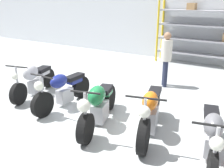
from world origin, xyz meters
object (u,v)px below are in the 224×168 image
at_px(motorcycle_silver, 34,79).
at_px(motorcycle_blue, 63,90).
at_px(person_browsing, 166,55).
at_px(motorcycle_grey, 211,134).
at_px(shelving_rack, 201,30).
at_px(motorcycle_orange, 150,113).
at_px(motorcycle_green, 98,105).

bearing_deg(motorcycle_silver, motorcycle_blue, 69.13).
height_order(motorcycle_silver, person_browsing, person_browsing).
distance_m(motorcycle_grey, person_browsing, 3.67).
distance_m(shelving_rack, motorcycle_orange, 5.97).
relative_size(motorcycle_silver, motorcycle_green, 0.91).
bearing_deg(motorcycle_green, motorcycle_blue, -118.95).
bearing_deg(person_browsing, shelving_rack, -122.68).
height_order(shelving_rack, motorcycle_silver, shelving_rack).
distance_m(motorcycle_silver, person_browsing, 3.83).
relative_size(motorcycle_silver, motorcycle_orange, 0.94).
bearing_deg(motorcycle_green, motorcycle_grey, 73.50).
bearing_deg(person_browsing, motorcycle_grey, 93.81).
xyz_separation_m(motorcycle_silver, motorcycle_green, (2.45, -0.46, -0.01)).
height_order(motorcycle_silver, motorcycle_green, motorcycle_green).
xyz_separation_m(motorcycle_silver, person_browsing, (2.77, 2.59, 0.49)).
distance_m(motorcycle_green, motorcycle_grey, 2.25).
bearing_deg(shelving_rack, motorcycle_orange, -85.19).
height_order(motorcycle_green, motorcycle_grey, motorcycle_green).
bearing_deg(shelving_rack, motorcycle_silver, -118.11).
relative_size(shelving_rack, motorcycle_grey, 1.54).
bearing_deg(motorcycle_orange, motorcycle_green, -92.05).
distance_m(shelving_rack, motorcycle_green, 6.21).
bearing_deg(motorcycle_blue, motorcycle_silver, -97.11).
bearing_deg(motorcycle_green, person_browsing, 158.35).
xyz_separation_m(shelving_rack, person_browsing, (-0.24, -3.06, -0.41)).
distance_m(motorcycle_blue, motorcycle_grey, 3.53).
bearing_deg(person_browsing, motorcycle_orange, 76.56).
distance_m(motorcycle_orange, person_browsing, 2.95).
height_order(motorcycle_blue, person_browsing, person_browsing).
distance_m(motorcycle_silver, motorcycle_orange, 3.52).
xyz_separation_m(motorcycle_blue, motorcycle_grey, (3.52, -0.34, 0.03)).
distance_m(motorcycle_green, motorcycle_orange, 1.09).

